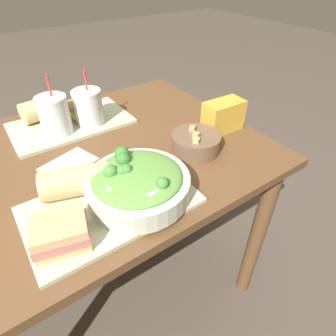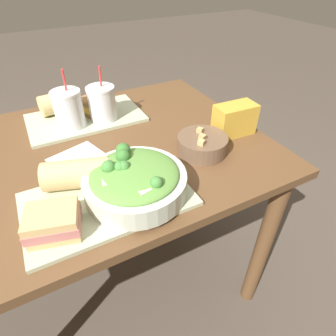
{
  "view_description": "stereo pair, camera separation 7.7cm",
  "coord_description": "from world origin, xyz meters",
  "px_view_note": "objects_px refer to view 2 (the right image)",
  "views": [
    {
      "loc": [
        -0.12,
        -0.75,
        1.3
      ],
      "look_at": [
        0.23,
        -0.26,
        0.82
      ],
      "focal_mm": 30.0,
      "sensor_mm": 36.0,
      "label": 1
    },
    {
      "loc": [
        -0.05,
        -0.79,
        1.3
      ],
      "look_at": [
        0.23,
        -0.26,
        0.82
      ],
      "focal_mm": 30.0,
      "sensor_mm": 36.0,
      "label": 2
    }
  ],
  "objects_px": {
    "baguette_near": "(79,173)",
    "chip_bag": "(235,120)",
    "sandwich_near": "(53,222)",
    "drink_cup_dark": "(69,110)",
    "salad_bowl": "(135,180)",
    "sandwich_far": "(95,105)",
    "baguette_far": "(59,102)",
    "napkin_folded": "(76,157)",
    "soup_bowl": "(202,144)",
    "drink_cup_red": "(102,104)"
  },
  "relations": [
    {
      "from": "drink_cup_dark",
      "to": "drink_cup_red",
      "type": "height_order",
      "value": "drink_cup_dark"
    },
    {
      "from": "sandwich_far",
      "to": "chip_bag",
      "type": "distance_m",
      "value": 0.54
    },
    {
      "from": "drink_cup_red",
      "to": "drink_cup_dark",
      "type": "bearing_deg",
      "value": 180.0
    },
    {
      "from": "chip_bag",
      "to": "baguette_far",
      "type": "bearing_deg",
      "value": 142.69
    },
    {
      "from": "sandwich_near",
      "to": "chip_bag",
      "type": "relative_size",
      "value": 0.93
    },
    {
      "from": "soup_bowl",
      "to": "napkin_folded",
      "type": "height_order",
      "value": "soup_bowl"
    },
    {
      "from": "sandwich_near",
      "to": "drink_cup_dark",
      "type": "height_order",
      "value": "drink_cup_dark"
    },
    {
      "from": "baguette_near",
      "to": "baguette_far",
      "type": "xyz_separation_m",
      "value": [
        0.04,
        0.48,
        0.0
      ]
    },
    {
      "from": "soup_bowl",
      "to": "baguette_near",
      "type": "bearing_deg",
      "value": 179.3
    },
    {
      "from": "drink_cup_dark",
      "to": "baguette_near",
      "type": "bearing_deg",
      "value": -98.57
    },
    {
      "from": "baguette_near",
      "to": "napkin_folded",
      "type": "height_order",
      "value": "baguette_near"
    },
    {
      "from": "drink_cup_dark",
      "to": "baguette_far",
      "type": "bearing_deg",
      "value": 95.45
    },
    {
      "from": "salad_bowl",
      "to": "drink_cup_dark",
      "type": "height_order",
      "value": "drink_cup_dark"
    },
    {
      "from": "drink_cup_red",
      "to": "napkin_folded",
      "type": "xyz_separation_m",
      "value": [
        -0.16,
        -0.19,
        -0.07
      ]
    },
    {
      "from": "sandwich_far",
      "to": "drink_cup_red",
      "type": "relative_size",
      "value": 0.66
    },
    {
      "from": "baguette_near",
      "to": "soup_bowl",
      "type": "bearing_deg",
      "value": -72.75
    },
    {
      "from": "sandwich_far",
      "to": "napkin_folded",
      "type": "xyz_separation_m",
      "value": [
        -0.14,
        -0.25,
        -0.04
      ]
    },
    {
      "from": "soup_bowl",
      "to": "drink_cup_dark",
      "type": "xyz_separation_m",
      "value": [
        -0.34,
        0.35,
        0.04
      ]
    },
    {
      "from": "salad_bowl",
      "to": "baguette_far",
      "type": "relative_size",
      "value": 1.78
    },
    {
      "from": "sandwich_far",
      "to": "drink_cup_dark",
      "type": "xyz_separation_m",
      "value": [
        -0.11,
        -0.07,
        0.03
      ]
    },
    {
      "from": "napkin_folded",
      "to": "drink_cup_dark",
      "type": "bearing_deg",
      "value": 79.52
    },
    {
      "from": "sandwich_near",
      "to": "chip_bag",
      "type": "bearing_deg",
      "value": 30.5
    },
    {
      "from": "salad_bowl",
      "to": "soup_bowl",
      "type": "xyz_separation_m",
      "value": [
        0.27,
        0.09,
        -0.02
      ]
    },
    {
      "from": "salad_bowl",
      "to": "drink_cup_red",
      "type": "relative_size",
      "value": 1.34
    },
    {
      "from": "sandwich_near",
      "to": "drink_cup_dark",
      "type": "xyz_separation_m",
      "value": [
        0.14,
        0.48,
        0.03
      ]
    },
    {
      "from": "salad_bowl",
      "to": "drink_cup_red",
      "type": "bearing_deg",
      "value": 83.18
    },
    {
      "from": "baguette_far",
      "to": "soup_bowl",
      "type": "bearing_deg",
      "value": -152.41
    },
    {
      "from": "soup_bowl",
      "to": "sandwich_near",
      "type": "distance_m",
      "value": 0.5
    },
    {
      "from": "soup_bowl",
      "to": "sandwich_far",
      "type": "xyz_separation_m",
      "value": [
        -0.23,
        0.41,
        0.01
      ]
    },
    {
      "from": "salad_bowl",
      "to": "chip_bag",
      "type": "distance_m",
      "value": 0.45
    },
    {
      "from": "napkin_folded",
      "to": "chip_bag",
      "type": "bearing_deg",
      "value": -11.68
    },
    {
      "from": "drink_cup_dark",
      "to": "chip_bag",
      "type": "distance_m",
      "value": 0.58
    },
    {
      "from": "salad_bowl",
      "to": "baguette_far",
      "type": "height_order",
      "value": "salad_bowl"
    },
    {
      "from": "salad_bowl",
      "to": "chip_bag",
      "type": "bearing_deg",
      "value": 17.84
    },
    {
      "from": "drink_cup_dark",
      "to": "soup_bowl",
      "type": "bearing_deg",
      "value": -45.73
    },
    {
      "from": "sandwich_near",
      "to": "napkin_folded",
      "type": "bearing_deg",
      "value": 84.41
    },
    {
      "from": "napkin_folded",
      "to": "soup_bowl",
      "type": "bearing_deg",
      "value": -23.18
    },
    {
      "from": "sandwich_near",
      "to": "drink_cup_red",
      "type": "distance_m",
      "value": 0.55
    },
    {
      "from": "baguette_far",
      "to": "sandwich_far",
      "type": "bearing_deg",
      "value": -128.54
    },
    {
      "from": "baguette_far",
      "to": "chip_bag",
      "type": "bearing_deg",
      "value": -138.56
    },
    {
      "from": "sandwich_far",
      "to": "chip_bag",
      "type": "xyz_separation_m",
      "value": [
        0.39,
        -0.36,
        0.01
      ]
    },
    {
      "from": "sandwich_near",
      "to": "chip_bag",
      "type": "distance_m",
      "value": 0.67
    },
    {
      "from": "chip_bag",
      "to": "drink_cup_red",
      "type": "bearing_deg",
      "value": 144.73
    },
    {
      "from": "sandwich_far",
      "to": "drink_cup_red",
      "type": "xyz_separation_m",
      "value": [
        0.01,
        -0.07,
        0.03
      ]
    },
    {
      "from": "salad_bowl",
      "to": "baguette_far",
      "type": "bearing_deg",
      "value": 98.12
    },
    {
      "from": "sandwich_near",
      "to": "sandwich_far",
      "type": "relative_size",
      "value": 1.04
    },
    {
      "from": "drink_cup_red",
      "to": "sandwich_near",
      "type": "bearing_deg",
      "value": -118.95
    },
    {
      "from": "sandwich_near",
      "to": "napkin_folded",
      "type": "distance_m",
      "value": 0.31
    },
    {
      "from": "salad_bowl",
      "to": "drink_cup_red",
      "type": "distance_m",
      "value": 0.44
    },
    {
      "from": "baguette_near",
      "to": "chip_bag",
      "type": "relative_size",
      "value": 1.29
    }
  ]
}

